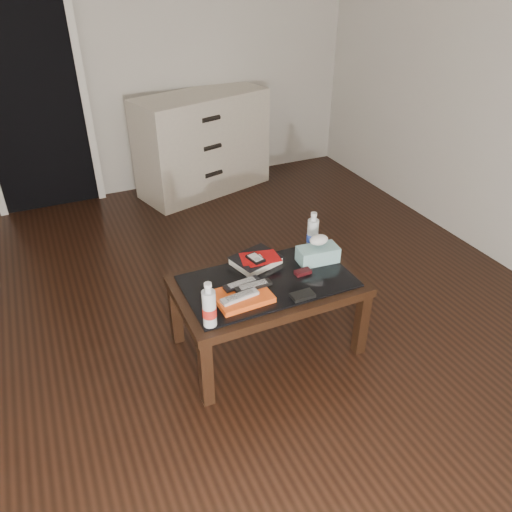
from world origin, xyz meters
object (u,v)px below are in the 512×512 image
at_px(water_bottle_left, 209,304).
at_px(textbook, 256,260).
at_px(tissue_box, 318,254).
at_px(dresser, 203,144).
at_px(water_bottle_right, 313,231).
at_px(coffee_table, 268,290).

bearing_deg(water_bottle_left, textbook, 43.41).
bearing_deg(tissue_box, water_bottle_left, -154.49).
distance_m(dresser, tissue_box, 2.20).
height_order(textbook, tissue_box, tissue_box).
height_order(textbook, water_bottle_left, water_bottle_left).
height_order(textbook, water_bottle_right, water_bottle_right).
xyz_separation_m(textbook, water_bottle_right, (0.37, 0.01, 0.10)).
height_order(coffee_table, water_bottle_right, water_bottle_right).
bearing_deg(water_bottle_left, coffee_table, 28.09).
height_order(coffee_table, water_bottle_left, water_bottle_left).
relative_size(coffee_table, water_bottle_right, 4.20).
relative_size(textbook, water_bottle_right, 1.05).
xyz_separation_m(coffee_table, textbook, (0.01, 0.18, 0.09)).
height_order(coffee_table, tissue_box, tissue_box).
bearing_deg(coffee_table, textbook, 86.99).
distance_m(water_bottle_right, tissue_box, 0.16).
relative_size(coffee_table, water_bottle_left, 4.20).
distance_m(dresser, water_bottle_right, 2.07).
xyz_separation_m(textbook, tissue_box, (0.33, -0.12, 0.02)).
xyz_separation_m(dresser, water_bottle_left, (-0.83, -2.48, 0.13)).
distance_m(water_bottle_left, water_bottle_right, 0.89).
height_order(water_bottle_left, tissue_box, water_bottle_left).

